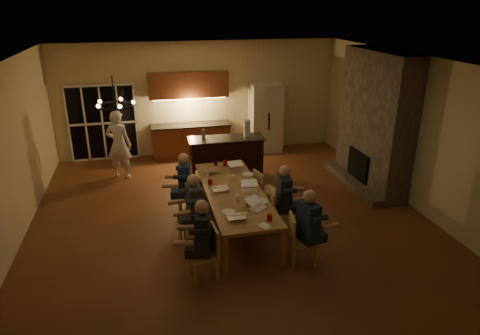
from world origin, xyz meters
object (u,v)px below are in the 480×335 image
chair_right_near (303,239)px  mug_front (238,198)px  chair_left_far (189,195)px  person_right_near (308,228)px  laptop_a (236,212)px  bar_blender (247,128)px  dining_table (234,208)px  plate_near (261,201)px  plate_far (248,174)px  person_left_far (185,185)px  laptop_b (258,203)px  redcup_mid (210,182)px  chair_left_near (203,253)px  bar_island (226,159)px  chair_right_mid (283,212)px  chair_left_mid (192,223)px  bar_bottle (203,134)px  person_right_mid (284,199)px  laptop_c (220,184)px  person_left_mid (194,210)px  refrigerator (265,118)px  can_silver (247,201)px  redcup_far (225,163)px  laptop_d (250,186)px  laptop_f (237,166)px  can_cola (216,163)px  mug_mid (233,178)px  laptop_e (211,166)px  person_left_near (203,240)px  standing_person (119,145)px  mug_back (207,174)px  chair_right_far (267,190)px  chandelier (115,106)px  can_right (249,182)px

chair_right_near → mug_front: size_ratio=8.90×
chair_left_far → person_right_near: person_right_near is taller
laptop_a → bar_blender: (1.05, 3.49, 0.43)m
dining_table → plate_near: bearing=-56.9°
laptop_a → plate_far: laptop_a is taller
person_left_far → laptop_b: bearing=48.7°
redcup_mid → chair_left_near: bearing=-102.7°
bar_island → chair_right_mid: 2.95m
chair_left_mid → bar_bottle: bar_bottle is taller
person_right_mid → laptop_c: bearing=70.1°
person_left_mid → plate_near: size_ratio=5.51×
chair_right_mid → laptop_b: (-0.58, -0.32, 0.42)m
person_right_near → chair_left_far: bearing=26.7°
laptop_a → laptop_c: 1.21m
refrigerator → can_silver: 5.21m
person_left_mid → redcup_far: size_ratio=11.50×
laptop_d → laptop_f: (0.00, 1.11, 0.00)m
dining_table → can_cola: size_ratio=27.16×
bar_island → laptop_d: 2.49m
mug_mid → plate_near: 1.18m
laptop_e → can_silver: laptop_e is taller
mug_front → person_left_near: bearing=-125.8°
standing_person → can_silver: bearing=144.7°
bar_island → person_left_mid: bearing=-110.7°
mug_front → laptop_d: bearing=47.9°
chair_left_near → laptop_e: bearing=162.6°
can_silver → bar_blender: 3.15m
can_cola → chair_right_near: bearing=-72.2°
bar_blender → person_left_near: bearing=-113.5°
chair_right_near → mug_back: bearing=37.0°
chair_right_far → mug_front: 1.34m
chair_left_mid → laptop_e: (0.65, 1.66, 0.42)m
chair_right_near → mug_front: chair_right_near is taller
chair_left_mid → bar_blender: 3.53m
chandelier → can_right: chandelier is taller
can_silver → bar_bottle: bearing=96.1°
person_right_near → chandelier: (-2.92, 0.73, 2.06)m
chair_right_mid → bar_bottle: bar_bottle is taller
person_left_near → chair_right_mid: bearing=134.0°
person_right_near → can_right: person_right_near is taller
refrigerator → person_right_mid: refrigerator is taller
redcup_far → dining_table: bearing=-93.9°
laptop_e → chair_left_far: bearing=43.8°
laptop_c → plate_near: bearing=128.7°
chandelier → bar_bottle: bearing=61.6°
standing_person → laptop_e: (2.00, -1.97, -0.01)m
chair_left_far → redcup_mid: size_ratio=7.42×
refrigerator → bar_bottle: 2.79m
person_left_mid → bar_bottle: person_left_mid is taller
laptop_d → mug_back: (-0.69, 0.93, -0.06)m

